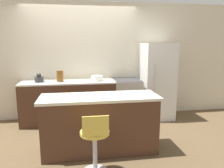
% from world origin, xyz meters
% --- Properties ---
extents(ground_plane, '(14.00, 14.00, 0.00)m').
position_xyz_m(ground_plane, '(0.00, 0.00, 0.00)').
color(ground_plane, brown).
extents(wall_back, '(8.00, 0.06, 2.60)m').
position_xyz_m(wall_back, '(0.00, 0.69, 1.30)').
color(wall_back, beige).
rests_on(wall_back, ground_plane).
extents(back_counter, '(1.95, 0.64, 0.91)m').
position_xyz_m(back_counter, '(-0.29, 0.34, 0.45)').
color(back_counter, '#4C2D1E').
rests_on(back_counter, ground_plane).
extents(kitchen_island, '(1.82, 0.62, 0.90)m').
position_xyz_m(kitchen_island, '(0.24, -1.07, 0.45)').
color(kitchen_island, '#4C2D1E').
rests_on(kitchen_island, ground_plane).
extents(oven_range, '(0.59, 0.66, 0.91)m').
position_xyz_m(oven_range, '(0.99, 0.34, 0.45)').
color(oven_range, '#B7B2A8').
rests_on(oven_range, ground_plane).
extents(refrigerator, '(0.68, 0.70, 1.70)m').
position_xyz_m(refrigerator, '(1.69, 0.33, 0.85)').
color(refrigerator, silver).
rests_on(refrigerator, ground_plane).
extents(stool_chair, '(0.38, 0.38, 0.84)m').
position_xyz_m(stool_chair, '(0.11, -1.70, 0.42)').
color(stool_chair, '#B7B7BC').
rests_on(stool_chair, ground_plane).
extents(kettle, '(0.18, 0.18, 0.19)m').
position_xyz_m(kettle, '(-0.87, 0.31, 0.98)').
color(kettle, '#333338').
rests_on(kettle, back_counter).
extents(mixing_bowl, '(0.25, 0.25, 0.10)m').
position_xyz_m(mixing_bowl, '(0.33, 0.31, 0.96)').
color(mixing_bowl, white).
rests_on(mixing_bowl, back_counter).
extents(canister_jar, '(0.15, 0.15, 0.23)m').
position_xyz_m(canister_jar, '(-0.45, 0.31, 1.02)').
color(canister_jar, brown).
rests_on(canister_jar, back_counter).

